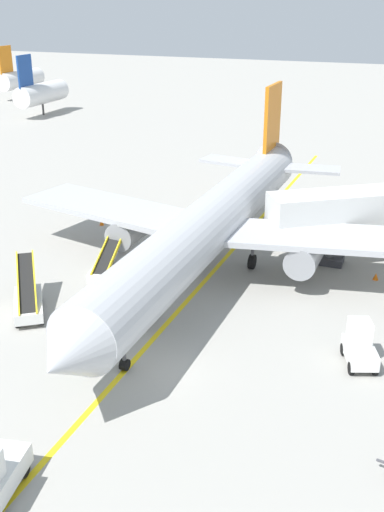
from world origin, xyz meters
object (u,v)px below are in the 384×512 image
object	(u,v)px
jet_bridge	(378,209)
ground_crew_marshaller	(89,357)
belt_loader_forward_hold	(28,300)
safety_cone_nose_right	(102,222)
baggage_tug_near_wing	(360,346)
baggage_cart_empty_trailing	(130,312)
belt_loader_aft_hold	(109,264)
airliner	(213,222)
safety_cone_nose_left	(376,276)

from	to	relation	value
jet_bridge	ground_crew_marshaller	xyz separation A→B (m)	(-10.78, -18.88, -2.63)
jet_bridge	belt_loader_forward_hold	world-z (taller)	jet_bridge
jet_bridge	ground_crew_marshaller	world-z (taller)	jet_bridge
belt_loader_forward_hold	ground_crew_marshaller	xyz separation A→B (m)	(6.17, -4.00, 0.13)
safety_cone_nose_right	belt_loader_forward_hold	bearing A→B (deg)	-77.01
jet_bridge	safety_cone_nose_right	distance (m)	20.47
jet_bridge	baggage_tug_near_wing	world-z (taller)	jet_bridge
baggage_tug_near_wing	belt_loader_forward_hold	bearing A→B (deg)	-175.03
jet_bridge	baggage_cart_empty_trailing	distance (m)	17.93
belt_loader_aft_hold	baggage_cart_empty_trailing	distance (m)	6.00
belt_loader_forward_hold	baggage_cart_empty_trailing	bearing A→B (deg)	13.73
airliner	safety_cone_nose_right	bearing A→B (deg)	154.80
jet_bridge	baggage_cart_empty_trailing	xyz separation A→B (m)	(-11.37, -13.51, -3.07)
airliner	ground_crew_marshaller	world-z (taller)	airliner
jet_bridge	belt_loader_aft_hold	xyz separation A→B (m)	(-15.17, -8.87, -2.77)
safety_cone_nose_left	safety_cone_nose_right	distance (m)	20.90
baggage_tug_near_wing	belt_loader_forward_hold	world-z (taller)	belt_loader_forward_hold
baggage_cart_empty_trailing	safety_cone_nose_right	size ratio (longest dim) A/B	8.29
airliner	baggage_tug_near_wing	world-z (taller)	airliner
baggage_tug_near_wing	safety_cone_nose_right	distance (m)	24.42
airliner	safety_cone_nose_left	distance (m)	10.69
airliner	belt_loader_aft_hold	bearing A→B (deg)	-153.50
jet_bridge	baggage_tug_near_wing	bearing A→B (deg)	-86.65
safety_cone_nose_left	belt_loader_aft_hold	bearing A→B (deg)	-160.64
baggage_cart_empty_trailing	safety_cone_nose_left	bearing A→B (deg)	40.44
airliner	safety_cone_nose_left	world-z (taller)	airliner
belt_loader_aft_hold	ground_crew_marshaller	world-z (taller)	belt_loader_aft_hold
belt_loader_forward_hold	baggage_tug_near_wing	bearing A→B (deg)	4.97
safety_cone_nose_right	belt_loader_aft_hold	bearing A→B (deg)	-58.05
jet_bridge	baggage_tug_near_wing	xyz separation A→B (m)	(0.78, -13.33, -2.62)
baggage_cart_empty_trailing	safety_cone_nose_right	bearing A→B (deg)	124.80
belt_loader_aft_hold	safety_cone_nose_right	bearing A→B (deg)	121.95
baggage_tug_near_wing	safety_cone_nose_left	bearing A→B (deg)	91.27
belt_loader_aft_hold	baggage_cart_empty_trailing	bearing A→B (deg)	-50.71
belt_loader_aft_hold	jet_bridge	bearing A→B (deg)	30.33
baggage_tug_near_wing	safety_cone_nose_right	bearing A→B (deg)	149.19
belt_loader_aft_hold	safety_cone_nose_right	xyz separation A→B (m)	(-5.02, 8.04, -0.56)
baggage_tug_near_wing	baggage_cart_empty_trailing	size ratio (longest dim) A/B	0.74
jet_bridge	safety_cone_nose_left	size ratio (longest dim) A/B	27.13
jet_bridge	safety_cone_nose_left	world-z (taller)	jet_bridge
airliner	belt_loader_forward_hold	xyz separation A→B (m)	(-7.64, -8.92, -2.64)
baggage_tug_near_wing	safety_cone_nose_right	world-z (taller)	baggage_tug_near_wing
belt_loader_aft_hold	ground_crew_marshaller	distance (m)	10.92
belt_loader_forward_hold	jet_bridge	bearing A→B (deg)	41.28
belt_loader_aft_hold	baggage_cart_empty_trailing	xyz separation A→B (m)	(3.80, -4.64, -0.31)
safety_cone_nose_right	baggage_tug_near_wing	bearing A→B (deg)	-30.81
baggage_tug_near_wing	belt_loader_aft_hold	world-z (taller)	belt_loader_aft_hold
belt_loader_forward_hold	safety_cone_nose_left	size ratio (longest dim) A/B	10.89
baggage_tug_near_wing	belt_loader_aft_hold	size ratio (longest dim) A/B	0.52
belt_loader_aft_hold	belt_loader_forward_hold	bearing A→B (deg)	-106.49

